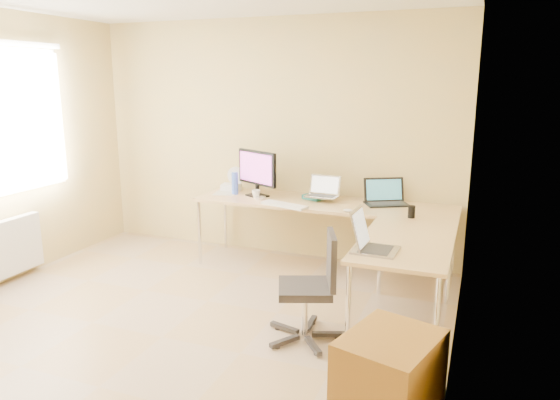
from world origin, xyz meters
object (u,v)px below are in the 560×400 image
at_px(desk_return, 404,284).
at_px(laptop_return, 376,235).
at_px(desk_main, 322,237).
at_px(cabinet, 388,400).
at_px(monitor, 257,173).
at_px(keyboard, 284,205).
at_px(laptop_center, 322,187).
at_px(laptop_black, 387,192).
at_px(office_chair, 305,277).
at_px(desk_fan, 237,180).
at_px(mug, 256,194).
at_px(water_bottle, 235,183).

relative_size(desk_return, laptop_return, 3.52).
relative_size(desk_main, laptop_return, 7.17).
bearing_deg(desk_main, cabinet, -66.36).
bearing_deg(monitor, keyboard, -8.71).
bearing_deg(laptop_return, laptop_center, 32.69).
xyz_separation_m(laptop_black, cabinet, (0.51, -2.70, -0.50)).
relative_size(laptop_black, office_chair, 0.48).
bearing_deg(keyboard, cabinet, -41.65).
bearing_deg(office_chair, keyboard, 96.47).
relative_size(laptop_black, laptop_return, 1.11).
relative_size(desk_return, desk_fan, 5.24).
relative_size(desk_return, mug, 14.27).
bearing_deg(mug, laptop_center, 8.50).
bearing_deg(laptop_return, cabinet, -163.34).
relative_size(desk_main, desk_fan, 10.68).
xyz_separation_m(mug, office_chair, (1.02, -1.40, -0.27)).
relative_size(mug, laptop_return, 0.25).
xyz_separation_m(office_chair, cabinet, (0.82, -1.10, -0.14)).
bearing_deg(mug, keyboard, -29.92).
relative_size(laptop_black, mug, 4.49).
height_order(desk_return, laptop_center, laptop_center).
distance_m(monitor, keyboard, 0.58).
bearing_deg(keyboard, water_bottle, 172.00).
distance_m(water_bottle, office_chair, 2.00).
bearing_deg(laptop_black, monitor, 156.35).
xyz_separation_m(desk_return, mug, (-1.69, 0.94, 0.41)).
xyz_separation_m(monitor, water_bottle, (-0.27, 0.00, -0.13)).
xyz_separation_m(water_bottle, office_chair, (1.31, -1.48, -0.35)).
bearing_deg(keyboard, laptop_black, 40.92).
relative_size(mug, office_chair, 0.11).
xyz_separation_m(keyboard, desk_fan, (-0.75, 0.50, 0.11)).
bearing_deg(laptop_black, desk_main, 163.21).
relative_size(keyboard, water_bottle, 2.04).
height_order(laptop_black, mug, laptop_black).
distance_m(desk_main, desk_return, 1.40).
bearing_deg(water_bottle, laptop_black, 4.18).
bearing_deg(laptop_center, desk_main, -58.51).
relative_size(desk_main, desk_return, 2.04).
xyz_separation_m(keyboard, mug, (-0.41, 0.24, 0.03)).
height_order(desk_main, laptop_center, laptop_center).
height_order(monitor, mug, monitor).
relative_size(water_bottle, laptop_return, 0.65).
bearing_deg(desk_fan, office_chair, -52.19).
distance_m(desk_return, laptop_black, 1.28).
bearing_deg(desk_fan, monitor, -31.57).
bearing_deg(desk_fan, water_bottle, -73.59).
distance_m(mug, water_bottle, 0.30).
distance_m(keyboard, water_bottle, 0.77).
height_order(desk_main, mug, mug).
relative_size(laptop_center, keyboard, 0.66).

